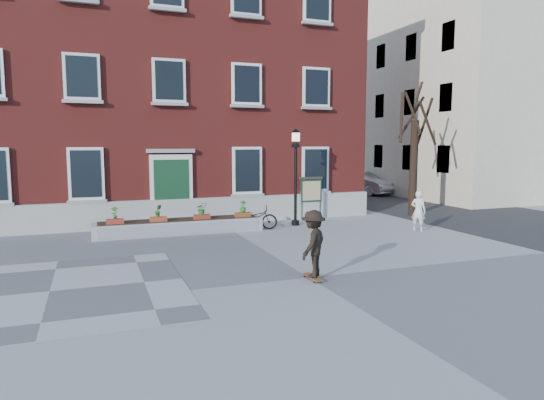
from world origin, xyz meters
name	(u,v)px	position (x,y,z in m)	size (l,w,h in m)	color
ground	(309,278)	(0.00, 0.00, 0.00)	(100.00, 100.00, 0.00)	gray
checker_patch	(50,291)	(-6.00, 1.00, 0.01)	(6.00, 6.00, 0.01)	#555557
bicycle	(254,218)	(0.87, 6.97, 0.47)	(0.62, 1.78, 0.94)	black
parked_car	(362,183)	(11.78, 17.21, 0.74)	(1.56, 4.47, 1.47)	silver
bystander	(418,211)	(6.66, 4.48, 0.78)	(0.57, 0.37, 1.56)	silver
brick_building	(153,83)	(-2.00, 13.98, 6.30)	(18.40, 10.85, 12.60)	maroon
planter_assembly	(180,225)	(-1.99, 7.18, 0.31)	(6.20, 1.12, 1.15)	#B2B3AE
bare_tree	(414,155)	(9.01, 8.01, 2.79)	(1.83, 1.83, 6.16)	black
side_street	(418,94)	(17.99, 19.78, 7.02)	(15.20, 36.00, 14.50)	#323234
lamp_post	(296,163)	(2.77, 7.34, 2.54)	(0.40, 0.40, 3.93)	black
notice_board	(311,190)	(4.14, 8.78, 1.26)	(1.10, 0.16, 1.87)	#1A3424
skateboarder	(313,244)	(0.02, -0.19, 0.90)	(1.20, 1.18, 1.73)	brown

